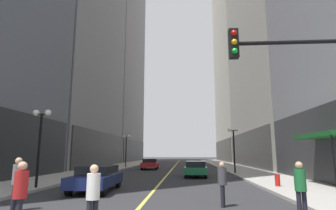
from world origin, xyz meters
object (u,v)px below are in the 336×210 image
car_navy (97,177)px  fire_hydrant_right (278,182)px  car_green (196,168)px  pedestrian_in_red_jacket (20,191)px  car_red (150,163)px  street_lamp_left_far (126,144)px  street_lamp_left_near (41,130)px  pedestrian_in_white_shirt (93,193)px  street_lamp_right_mid (234,140)px  pedestrian_with_orange_bag (222,181)px  traffic_light_near_right (312,90)px  pedestrian_in_grey_suit (17,179)px  pedestrian_in_green_parka (300,185)px

car_navy → fire_hydrant_right: car_navy is taller
car_green → pedestrian_in_red_jacket: bearing=-106.7°
car_red → pedestrian_in_red_jacket: pedestrian_in_red_jacket is taller
car_green → street_lamp_left_far: 16.21m
pedestrian_in_red_jacket → street_lamp_left_near: street_lamp_left_near is taller
pedestrian_in_white_shirt → street_lamp_right_mid: (7.03, 19.63, 2.27)m
pedestrian_in_red_jacket → pedestrian_with_orange_bag: pedestrian_in_red_jacket is taller
car_green → pedestrian_with_orange_bag: size_ratio=2.77×
street_lamp_right_mid → car_red: bearing=140.4°
pedestrian_with_orange_bag → traffic_light_near_right: bearing=-53.0°
pedestrian_with_orange_bag → car_red: bearing=103.9°
pedestrian_with_orange_bag → pedestrian_in_white_shirt: size_ratio=0.97×
car_red → fire_hydrant_right: bearing=-62.0°
street_lamp_left_near → street_lamp_left_far: same height
street_lamp_right_mid → fire_hydrant_right: size_ratio=5.54×
street_lamp_left_far → pedestrian_in_grey_suit: bearing=-85.5°
pedestrian_in_white_shirt → pedestrian_in_green_parka: bearing=17.0°
pedestrian_in_green_parka → fire_hydrant_right: bearing=77.1°
car_green → car_red: bearing=116.7°
pedestrian_in_grey_suit → street_lamp_right_mid: (10.63, 17.14, 2.18)m
car_red → street_lamp_left_far: (-3.70, 2.75, 2.54)m
pedestrian_in_green_parka → car_red: bearing=107.4°
car_navy → pedestrian_in_red_jacket: bearing=-86.0°
pedestrian_in_red_jacket → street_lamp_left_near: bearing=116.7°
car_red → pedestrian_in_red_jacket: 27.32m
car_green → street_lamp_right_mid: (3.82, 2.98, 2.54)m
car_navy → street_lamp_left_far: (-3.40, 22.37, 2.54)m
pedestrian_in_grey_suit → pedestrian_in_green_parka: size_ratio=1.06×
pedestrian_in_green_parka → traffic_light_near_right: bearing=-84.0°
pedestrian_in_grey_suit → pedestrian_in_white_shirt: pedestrian_in_grey_suit is taller
car_green → pedestrian_in_red_jacket: (-5.04, -16.80, 0.32)m
car_red → traffic_light_near_right: size_ratio=0.77×
pedestrian_in_red_jacket → pedestrian_in_grey_suit: pedestrian_in_grey_suit is taller
pedestrian_in_red_jacket → pedestrian_in_white_shirt: 1.84m
car_red → pedestrian_in_green_parka: size_ratio=2.50×
pedestrian_in_grey_suit → street_lamp_right_mid: 20.29m
pedestrian_in_white_shirt → street_lamp_left_near: (-5.77, 7.66, 2.27)m
pedestrian_with_orange_bag → street_lamp_right_mid: (3.29, 15.97, 2.30)m
pedestrian_in_grey_suit → street_lamp_right_mid: size_ratio=0.41×
car_navy → pedestrian_in_grey_suit: 5.21m
street_lamp_left_far → street_lamp_right_mid: size_ratio=1.00×
pedestrian_in_grey_suit → pedestrian_in_white_shirt: 4.38m
car_navy → traffic_light_near_right: (8.35, -6.84, 3.02)m
car_red → street_lamp_left_far: street_lamp_left_far is taller
traffic_light_near_right → street_lamp_left_far: 31.49m
car_navy → fire_hydrant_right: bearing=8.9°
car_navy → street_lamp_left_far: street_lamp_left_far is taller
pedestrian_in_green_parka → street_lamp_left_far: 30.50m
street_lamp_left_far → street_lamp_right_mid: bearing=-38.7°
pedestrian_in_grey_suit → fire_hydrant_right: bearing=30.7°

